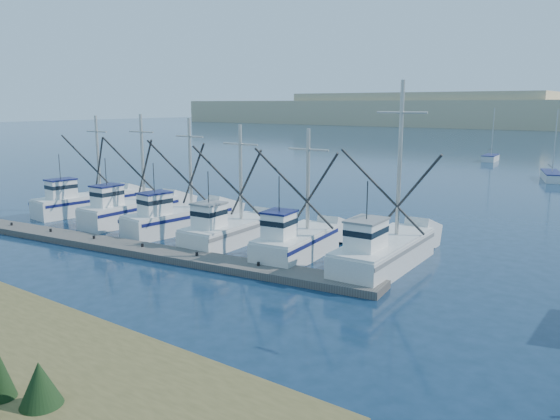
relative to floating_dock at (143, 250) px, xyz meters
name	(u,v)px	position (x,y,z in m)	size (l,w,h in m)	color
ground	(172,308)	(8.02, -5.14, -0.20)	(500.00, 500.00, 0.00)	#0C2438
floating_dock	(143,250)	(0.00, 0.00, 0.00)	(29.59, 1.97, 0.39)	#5B5751
trawler_fleet	(205,224)	(0.34, 4.91, 0.74)	(29.18, 8.81, 9.94)	silver
sailboat_near	(551,176)	(13.42, 48.66, 0.29)	(3.51, 6.76, 8.10)	silver
sailboat_far	(490,158)	(1.69, 66.53, 0.31)	(2.22, 4.95, 8.10)	silver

